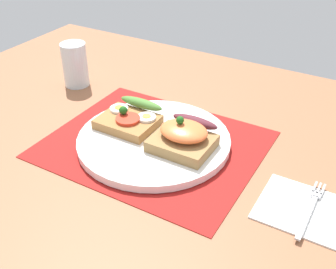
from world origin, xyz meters
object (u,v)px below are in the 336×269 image
(napkin, at_px, (306,210))
(drinking_glass, at_px, (75,65))
(fork, at_px, (311,207))
(sandwich_egg_tomato, at_px, (130,118))
(plate, at_px, (154,140))
(sandwich_salmon, at_px, (184,136))

(napkin, bearing_deg, drinking_glass, 164.73)
(fork, bearing_deg, sandwich_egg_tomato, 172.45)
(plate, distance_m, sandwich_egg_tomato, 0.07)
(drinking_glass, bearing_deg, sandwich_salmon, -19.17)
(sandwich_egg_tomato, height_order, sandwich_salmon, sandwich_salmon)
(napkin, height_order, fork, fork)
(napkin, relative_size, drinking_glass, 1.40)
(plate, relative_size, sandwich_egg_tomato, 2.63)
(sandwich_salmon, relative_size, fork, 0.76)
(drinking_glass, bearing_deg, napkin, -15.27)
(fork, bearing_deg, napkin, -150.43)
(sandwich_salmon, distance_m, napkin, 0.23)
(sandwich_salmon, xyz_separation_m, drinking_glass, (-0.35, 0.12, 0.01))
(sandwich_salmon, distance_m, drinking_glass, 0.37)
(sandwich_salmon, xyz_separation_m, fork, (0.23, -0.03, -0.03))
(sandwich_egg_tomato, distance_m, drinking_glass, 0.25)
(sandwich_egg_tomato, relative_size, sandwich_salmon, 1.02)
(sandwich_salmon, bearing_deg, fork, -8.12)
(sandwich_salmon, height_order, fork, sandwich_salmon)
(plate, xyz_separation_m, drinking_glass, (-0.29, 0.12, 0.04))
(plate, bearing_deg, sandwich_salmon, 1.07)
(sandwich_salmon, bearing_deg, drinking_glass, 160.83)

